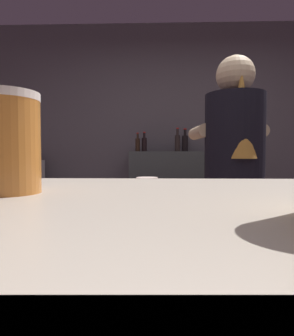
# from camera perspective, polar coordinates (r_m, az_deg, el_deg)

# --- Properties ---
(wall_back) EXTENTS (5.20, 0.10, 2.70)m
(wall_back) POSITION_cam_1_polar(r_m,az_deg,el_deg) (3.59, 7.09, 6.35)
(wall_back) COLOR #534D54
(wall_back) RESTS_ON ground
(prep_counter) EXTENTS (2.10, 0.60, 0.90)m
(prep_counter) POSITION_cam_1_polar(r_m,az_deg,el_deg) (2.34, 19.17, -14.07)
(prep_counter) COLOR #523525
(prep_counter) RESTS_ON ground
(back_shelf) EXTENTS (0.92, 0.36, 1.15)m
(back_shelf) POSITION_cam_1_polar(r_m,az_deg,el_deg) (3.33, 4.58, -6.68)
(back_shelf) COLOR #383D3E
(back_shelf) RESTS_ON ground
(mini_fridge) EXTENTS (0.69, 0.58, 1.06)m
(mini_fridge) POSITION_cam_1_polar(r_m,az_deg,el_deg) (3.59, -26.31, -7.09)
(mini_fridge) COLOR white
(mini_fridge) RESTS_ON ground
(bartender) EXTENTS (0.44, 0.52, 1.69)m
(bartender) POSITION_cam_1_polar(r_m,az_deg,el_deg) (1.75, 16.94, -2.10)
(bartender) COLOR #28283B
(bartender) RESTS_ON ground
(mixing_bowl) EXTENTS (0.16, 0.16, 0.05)m
(mixing_bowl) POSITION_cam_1_polar(r_m,az_deg,el_deg) (2.15, -0.00, -2.48)
(mixing_bowl) COLOR beige
(mixing_bowl) RESTS_ON prep_counter
(chefs_knife) EXTENTS (0.24, 0.07, 0.01)m
(chefs_knife) POSITION_cam_1_polar(r_m,az_deg,el_deg) (2.22, 21.16, -2.98)
(chefs_knife) COLOR silver
(chefs_knife) RESTS_ON prep_counter
(pint_glass_far) EXTENTS (0.08, 0.08, 0.13)m
(pint_glass_far) POSITION_cam_1_polar(r_m,az_deg,el_deg) (0.40, -26.03, 4.46)
(pint_glass_far) COLOR #CB7932
(pint_glass_far) RESTS_ON bar_counter
(bottle_vinegar) EXTENTS (0.06, 0.06, 0.26)m
(bottle_vinegar) POSITION_cam_1_polar(r_m,az_deg,el_deg) (3.23, 6.07, 5.10)
(bottle_vinegar) COLOR black
(bottle_vinegar) RESTS_ON back_shelf
(bottle_soy) EXTENTS (0.07, 0.07, 0.27)m
(bottle_soy) POSITION_cam_1_polar(r_m,az_deg,el_deg) (3.39, 7.56, 5.02)
(bottle_soy) COLOR black
(bottle_soy) RESTS_ON back_shelf
(bottle_hot_sauce) EXTENTS (0.05, 0.05, 0.21)m
(bottle_hot_sauce) POSITION_cam_1_polar(r_m,az_deg,el_deg) (3.20, -1.87, 4.76)
(bottle_hot_sauce) COLOR black
(bottle_hot_sauce) RESTS_ON back_shelf
(bottle_olive_oil) EXTENTS (0.06, 0.06, 0.22)m
(bottle_olive_oil) POSITION_cam_1_polar(r_m,az_deg,el_deg) (3.25, -0.55, 4.82)
(bottle_olive_oil) COLOR black
(bottle_olive_oil) RESTS_ON back_shelf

